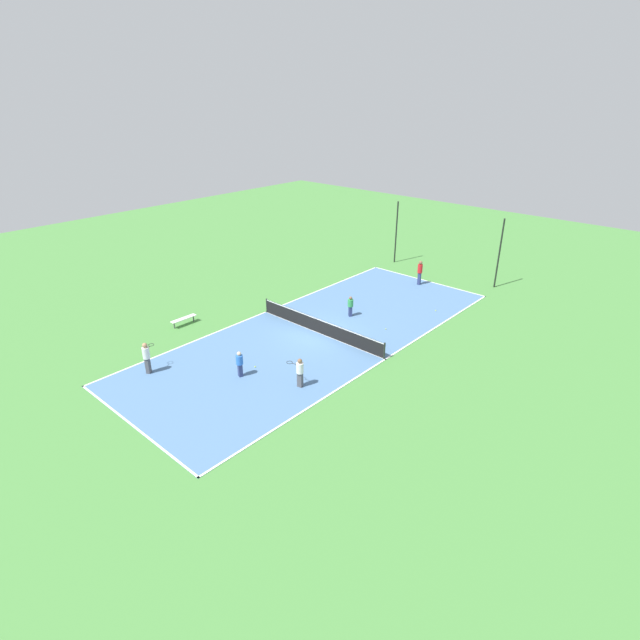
{
  "coord_description": "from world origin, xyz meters",
  "views": [
    {
      "loc": [
        18.03,
        -20.12,
        13.37
      ],
      "look_at": [
        0.0,
        0.0,
        0.9
      ],
      "focal_mm": 28.0,
      "sensor_mm": 36.0,
      "label": 1
    }
  ],
  "objects": [
    {
      "name": "player_far_white",
      "position": [
        -3.53,
        -9.38,
        1.02
      ],
      "size": [
        0.77,
        0.97,
        1.73
      ],
      "rotation": [
        0.0,
        0.0,
        2.13
      ],
      "color": "#4C4C51",
      "rests_on": "court_surface"
    },
    {
      "name": "tennis_ball_left_sideline",
      "position": [
        3.51,
        7.61,
        0.06
      ],
      "size": [
        0.07,
        0.07,
        0.07
      ],
      "primitive_type": "sphere",
      "color": "#CCE033",
      "rests_on": "court_surface"
    },
    {
      "name": "player_near_white",
      "position": [
        3.23,
        -5.09,
        0.91
      ],
      "size": [
        0.98,
        0.51,
        1.56
      ],
      "rotation": [
        0.0,
        0.0,
        3.34
      ],
      "color": "#4C4C51",
      "rests_on": "court_surface"
    },
    {
      "name": "tennis_ball_right_alley",
      "position": [
        0.16,
        -5.34,
        0.06
      ],
      "size": [
        0.07,
        0.07,
        0.07
      ],
      "primitive_type": "sphere",
      "color": "#CCE033",
      "rests_on": "court_surface"
    },
    {
      "name": "bench",
      "position": [
        -7.17,
        -4.76,
        0.39
      ],
      "size": [
        0.36,
        1.71,
        0.45
      ],
      "rotation": [
        0.0,
        0.0,
        1.57
      ],
      "color": "silver",
      "rests_on": "ground_plane"
    },
    {
      "name": "fence_post_back_right",
      "position": [
        4.47,
        14.52,
        2.58
      ],
      "size": [
        0.12,
        0.12,
        5.16
      ],
      "color": "black",
      "rests_on": "ground_plane"
    },
    {
      "name": "player_far_green",
      "position": [
        -0.24,
        3.21,
        0.77
      ],
      "size": [
        0.5,
        0.5,
        1.35
      ],
      "rotation": [
        0.0,
        0.0,
        5.63
      ],
      "color": "navy",
      "rests_on": "court_surface"
    },
    {
      "name": "tennis_net",
      "position": [
        0.0,
        0.0,
        0.51
      ],
      "size": [
        9.49,
        0.1,
        0.96
      ],
      "color": "black",
      "rests_on": "court_surface"
    },
    {
      "name": "player_coach_red",
      "position": [
        -0.01,
        11.22,
        1.09
      ],
      "size": [
        0.43,
        0.43,
        1.85
      ],
      "rotation": [
        0.0,
        0.0,
        1.78
      ],
      "color": "navy",
      "rests_on": "court_surface"
    },
    {
      "name": "ground_plane",
      "position": [
        0.0,
        0.0,
        0.0
      ],
      "size": [
        80.0,
        80.0,
        0.0
      ],
      "primitive_type": "plane",
      "color": "#47843D"
    },
    {
      "name": "tennis_ball_far_baseline",
      "position": [
        2.67,
        3.07,
        0.06
      ],
      "size": [
        0.07,
        0.07,
        0.07
      ],
      "primitive_type": "sphere",
      "color": "#CCE033",
      "rests_on": "court_surface"
    },
    {
      "name": "player_near_blue",
      "position": [
        0.27,
        -6.42,
        0.81
      ],
      "size": [
        0.46,
        0.46,
        1.4
      ],
      "rotation": [
        0.0,
        0.0,
        2.79
      ],
      "color": "navy",
      "rests_on": "court_surface"
    },
    {
      "name": "fence_post_back_left",
      "position": [
        -4.47,
        14.52,
        2.58
      ],
      "size": [
        0.12,
        0.12,
        5.16
      ],
      "color": "black",
      "rests_on": "ground_plane"
    },
    {
      "name": "court_surface",
      "position": [
        0.0,
        0.0,
        0.01
      ],
      "size": [
        9.69,
        24.66,
        0.02
      ],
      "color": "#4C729E",
      "rests_on": "ground_plane"
    }
  ]
}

